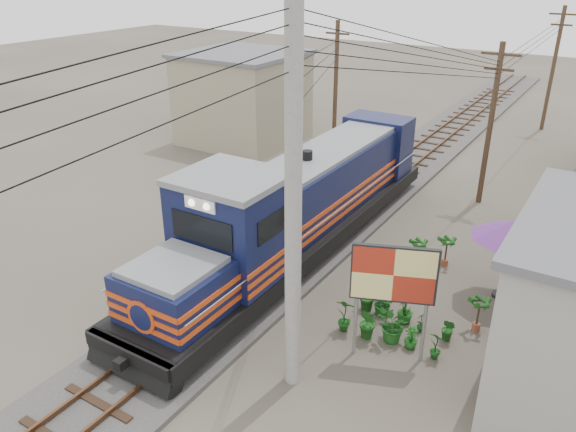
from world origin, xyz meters
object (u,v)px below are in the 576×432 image
Objects in this scene: market_umbrella at (512,230)px; vendor at (508,297)px; billboard at (394,278)px; locomotive at (298,208)px.

market_umbrella reaches higher than vendor.
vendor is (0.42, -1.19, -1.65)m from market_umbrella.
billboard reaches higher than vendor.
locomotive is at bearing -41.30° from vendor.
vendor is (2.36, 3.62, -1.78)m from billboard.
locomotive is 11.09× the size of vendor.
billboard reaches higher than market_umbrella.
market_umbrella is 1.81× the size of vendor.
locomotive is 6.55m from billboard.
locomotive is 7.66m from vendor.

